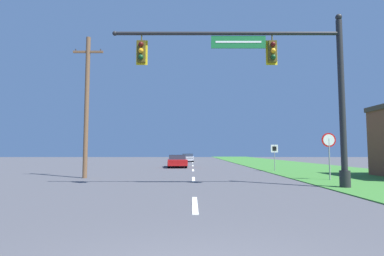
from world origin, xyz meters
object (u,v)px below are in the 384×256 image
at_px(far_car, 187,158).
at_px(signal_mast, 282,80).
at_px(stop_sign, 328,146).
at_px(utility_pole_near, 86,104).
at_px(route_sign_post, 274,152).
at_px(car_ahead, 176,161).

bearing_deg(far_car, signal_mast, -82.13).
bearing_deg(stop_sign, far_car, 105.04).
distance_m(signal_mast, stop_sign, 5.52).
distance_m(far_car, utility_pole_near, 29.11).
bearing_deg(far_car, stop_sign, -74.96).
bearing_deg(route_sign_post, stop_sign, -82.77).
distance_m(car_ahead, stop_sign, 16.17).
relative_size(signal_mast, route_sign_post, 5.03).
bearing_deg(route_sign_post, car_ahead, 141.94).
relative_size(car_ahead, stop_sign, 1.90).
relative_size(car_ahead, utility_pole_near, 0.56).
relative_size(route_sign_post, utility_pole_near, 0.24).
relative_size(signal_mast, car_ahead, 2.15).
xyz_separation_m(car_ahead, route_sign_post, (7.90, -6.18, 0.92)).
bearing_deg(far_car, car_ahead, -92.86).
bearing_deg(signal_mast, stop_sign, 43.92).
relative_size(signal_mast, utility_pole_near, 1.21).
height_order(car_ahead, utility_pole_near, utility_pole_near).
bearing_deg(car_ahead, route_sign_post, -38.06).
xyz_separation_m(far_car, stop_sign, (8.01, -29.81, 1.26)).
xyz_separation_m(car_ahead, utility_pole_near, (-4.80, -12.00, 3.76)).
bearing_deg(utility_pole_near, signal_mast, -25.23).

